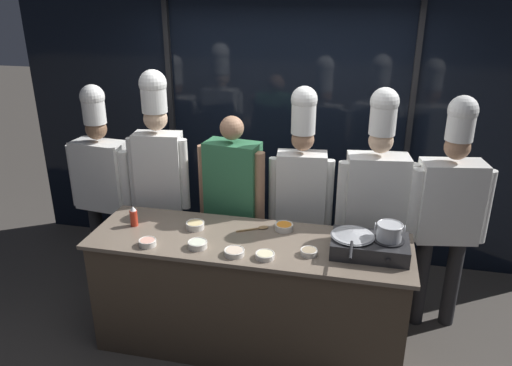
{
  "coord_description": "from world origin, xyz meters",
  "views": [
    {
      "loc": [
        0.76,
        -3.14,
        2.69
      ],
      "look_at": [
        0.0,
        0.25,
        1.28
      ],
      "focal_mm": 35.0,
      "sensor_mm": 36.0,
      "label": 1
    }
  ],
  "objects": [
    {
      "name": "prep_bowl_shrimp",
      "position": [
        -0.69,
        -0.24,
        0.96
      ],
      "size": [
        0.13,
        0.13,
        0.04
      ],
      "color": "silver",
      "rests_on": "demo_counter"
    },
    {
      "name": "chef_head",
      "position": [
        -1.5,
        0.62,
        1.06
      ],
      "size": [
        0.62,
        0.3,
        1.89
      ],
      "rotation": [
        0.0,
        0.0,
        3.03
      ],
      "color": "#232326",
      "rests_on": "ground_plane"
    },
    {
      "name": "squeeze_bottle_chili",
      "position": [
        -0.92,
        0.03,
        1.01
      ],
      "size": [
        0.06,
        0.06,
        0.16
      ],
      "color": "red",
      "rests_on": "demo_counter"
    },
    {
      "name": "serving_spoon_slotted",
      "position": [
        0.04,
        0.18,
        0.94
      ],
      "size": [
        0.24,
        0.15,
        0.02
      ],
      "color": "olive",
      "rests_on": "demo_counter"
    },
    {
      "name": "prep_bowl_noodles",
      "position": [
        0.17,
        -0.23,
        0.96
      ],
      "size": [
        0.13,
        0.13,
        0.04
      ],
      "color": "silver",
      "rests_on": "demo_counter"
    },
    {
      "name": "chef_apprentice",
      "position": [
        1.44,
        0.6,
        1.1
      ],
      "size": [
        0.61,
        0.32,
        1.94
      ],
      "rotation": [
        0.0,
        0.0,
        3.31
      ],
      "color": "#232326",
      "rests_on": "ground_plane"
    },
    {
      "name": "window_wall_back",
      "position": [
        0.0,
        1.57,
        1.35
      ],
      "size": [
        5.49,
        0.09,
        2.7
      ],
      "color": "black",
      "rests_on": "ground_plane"
    },
    {
      "name": "chef_pastry",
      "position": [
        0.89,
        0.63,
        1.11
      ],
      "size": [
        0.62,
        0.31,
        1.97
      ],
      "rotation": [
        0.0,
        0.0,
        3.28
      ],
      "color": "#232326",
      "rests_on": "ground_plane"
    },
    {
      "name": "person_guest",
      "position": [
        -0.27,
        0.58,
        1.03
      ],
      "size": [
        0.58,
        0.29,
        1.7
      ],
      "rotation": [
        0.0,
        0.0,
        3.0
      ],
      "color": "#2D3856",
      "rests_on": "ground_plane"
    },
    {
      "name": "prep_bowl_carrots",
      "position": [
        0.23,
        0.21,
        0.96
      ],
      "size": [
        0.14,
        0.14,
        0.05
      ],
      "color": "silver",
      "rests_on": "demo_counter"
    },
    {
      "name": "prep_bowl_chicken",
      "position": [
        -0.05,
        -0.23,
        0.96
      ],
      "size": [
        0.14,
        0.14,
        0.04
      ],
      "color": "silver",
      "rests_on": "demo_counter"
    },
    {
      "name": "stock_pot",
      "position": [
        0.98,
        -0.01,
        1.12
      ],
      "size": [
        0.2,
        0.18,
        0.12
      ],
      "color": "#B7BABF",
      "rests_on": "portable_stove"
    },
    {
      "name": "frying_pan",
      "position": [
        0.74,
        -0.02,
        1.08
      ],
      "size": [
        0.3,
        0.52,
        0.04
      ],
      "color": "#ADAFB5",
      "rests_on": "portable_stove"
    },
    {
      "name": "chef_sous",
      "position": [
        -0.93,
        0.6,
        1.22
      ],
      "size": [
        0.52,
        0.26,
        2.04
      ],
      "rotation": [
        0.0,
        0.0,
        3.27
      ],
      "color": "#232326",
      "rests_on": "ground_plane"
    },
    {
      "name": "prep_bowl_bean_sprouts",
      "position": [
        -0.33,
        -0.19,
        0.96
      ],
      "size": [
        0.14,
        0.14,
        0.05
      ],
      "color": "silver",
      "rests_on": "demo_counter"
    },
    {
      "name": "prep_bowl_ginger",
      "position": [
        -0.44,
        0.09,
        0.96
      ],
      "size": [
        0.14,
        0.14,
        0.05
      ],
      "color": "silver",
      "rests_on": "demo_counter"
    },
    {
      "name": "portable_stove",
      "position": [
        0.86,
        -0.01,
        0.99
      ],
      "size": [
        0.53,
        0.35,
        0.13
      ],
      "color": "#28282B",
      "rests_on": "demo_counter"
    },
    {
      "name": "ground_plane",
      "position": [
        0.0,
        0.0,
        0.0
      ],
      "size": [
        24.0,
        24.0,
        0.0
      ],
      "primitive_type": "plane",
      "color": "#47423D"
    },
    {
      "name": "chef_line",
      "position": [
        0.29,
        0.68,
        1.12
      ],
      "size": [
        0.53,
        0.25,
        1.94
      ],
      "rotation": [
        0.0,
        0.0,
        3.25
      ],
      "color": "#4C4C51",
      "rests_on": "ground_plane"
    },
    {
      "name": "prep_bowl_mushrooms",
      "position": [
        0.46,
        -0.12,
        0.96
      ],
      "size": [
        0.12,
        0.12,
        0.04
      ],
      "color": "silver",
      "rests_on": "demo_counter"
    },
    {
      "name": "demo_counter",
      "position": [
        0.0,
        0.0,
        0.47
      ],
      "size": [
        2.36,
        0.72,
        0.93
      ],
      "color": "#4C3D2D",
      "rests_on": "ground_plane"
    }
  ]
}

